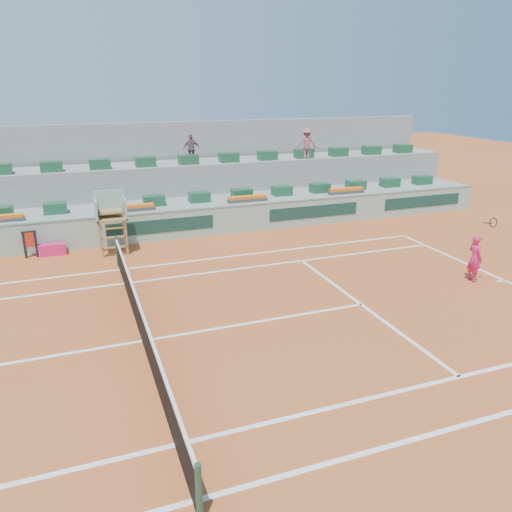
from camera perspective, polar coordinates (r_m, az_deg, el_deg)
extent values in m
plane|color=#AD4D21|center=(13.17, -12.83, -9.47)|extent=(90.00, 90.00, 0.00)
cube|color=#959592|center=(22.98, -16.72, 4.20)|extent=(36.00, 4.00, 1.20)
cube|color=#959592|center=(24.39, -17.17, 6.68)|extent=(36.00, 2.40, 2.60)
cube|color=#959592|center=(25.80, -17.62, 9.32)|extent=(36.00, 0.40, 4.40)
cube|color=#EA1E68|center=(20.52, -22.25, 0.71)|extent=(0.98, 0.43, 0.43)
imported|color=#7E5461|center=(24.33, -7.39, 12.07)|extent=(0.80, 0.33, 1.35)
imported|color=#A25161|center=(25.74, 5.81, 12.68)|extent=(1.08, 0.77, 1.51)
cube|color=white|center=(18.52, 26.52, -2.51)|extent=(0.12, 10.97, 0.01)
cube|color=white|center=(8.75, -7.18, -26.05)|extent=(23.77, 0.12, 0.01)
cube|color=white|center=(18.17, -15.28, -1.51)|extent=(23.77, 0.12, 0.01)
cube|color=white|center=(9.76, -9.18, -20.55)|extent=(23.77, 0.12, 0.01)
cube|color=white|center=(16.90, -14.81, -3.05)|extent=(23.77, 0.12, 0.01)
cube|color=white|center=(15.16, 11.93, -5.43)|extent=(0.12, 8.23, 0.01)
cube|color=white|center=(13.17, -12.83, -9.45)|extent=(12.80, 0.12, 0.01)
cube|color=white|center=(18.42, 26.19, -2.58)|extent=(0.30, 0.12, 0.01)
cube|color=black|center=(12.96, -12.98, -7.68)|extent=(0.03, 11.87, 0.92)
cube|color=white|center=(12.75, -13.14, -5.69)|extent=(0.06, 11.87, 0.07)
cylinder|color=#1E462F|center=(8.06, -6.52, -25.49)|extent=(0.10, 0.10, 1.10)
cylinder|color=#1E462F|center=(18.42, -15.56, 0.54)|extent=(0.10, 0.10, 1.10)
cube|color=#8EB39F|center=(20.86, -16.26, 2.77)|extent=(36.00, 0.30, 1.20)
cube|color=gray|center=(20.70, -16.42, 4.45)|extent=(36.00, 0.34, 0.06)
cube|color=#153A32|center=(20.90, -10.77, 3.39)|extent=(4.40, 0.02, 0.56)
cube|color=#153A32|center=(23.04, 6.67, 5.05)|extent=(4.40, 0.02, 0.56)
cube|color=#153A32|center=(26.25, 18.51, 5.93)|extent=(4.40, 0.02, 0.56)
cube|color=olive|center=(19.43, -17.23, 1.72)|extent=(0.08, 0.08, 1.35)
cube|color=olive|center=(19.48, -14.60, 2.02)|extent=(0.08, 0.08, 1.35)
cube|color=olive|center=(20.10, -17.37, 2.28)|extent=(0.08, 0.08, 1.35)
cube|color=olive|center=(20.15, -14.82, 2.56)|extent=(0.08, 0.08, 1.35)
cube|color=olive|center=(19.60, -16.19, 4.15)|extent=(1.10, 0.90, 0.08)
cube|color=#8EB39F|center=(19.85, -16.42, 5.83)|extent=(1.10, 0.08, 1.00)
cube|color=#8EB39F|center=(19.49, -17.81, 5.00)|extent=(0.06, 0.90, 0.80)
cube|color=#8EB39F|center=(19.55, -14.77, 5.33)|extent=(0.06, 0.90, 0.80)
cube|color=olive|center=(19.64, -16.28, 4.90)|extent=(0.80, 0.60, 0.08)
cube|color=olive|center=(19.54, -15.83, 0.96)|extent=(0.90, 0.08, 0.06)
cube|color=olive|center=(19.43, -15.93, 2.08)|extent=(0.90, 0.08, 0.06)
cube|color=olive|center=(19.33, -16.03, 3.07)|extent=(0.90, 0.08, 0.06)
cube|color=#1B5231|center=(22.07, -27.14, 4.50)|extent=(0.90, 0.60, 0.44)
cube|color=#1B5231|center=(21.90, -21.96, 5.12)|extent=(0.90, 0.60, 0.44)
cube|color=#1B5231|center=(21.92, -16.74, 5.72)|extent=(0.90, 0.60, 0.44)
cube|color=#1B5231|center=(22.12, -11.56, 6.26)|extent=(0.90, 0.60, 0.44)
cube|color=#1B5231|center=(22.50, -6.51, 6.73)|extent=(0.90, 0.60, 0.44)
cube|color=#1B5231|center=(23.04, -1.64, 7.14)|extent=(0.90, 0.60, 0.44)
cube|color=#1B5231|center=(23.74, 2.97, 7.48)|extent=(0.90, 0.60, 0.44)
cube|color=#1B5231|center=(24.59, 7.30, 7.76)|extent=(0.90, 0.60, 0.44)
cube|color=#1B5231|center=(25.56, 11.33, 7.97)|extent=(0.90, 0.60, 0.44)
cube|color=#1B5231|center=(26.65, 15.05, 8.14)|extent=(0.90, 0.60, 0.44)
cube|color=#1B5231|center=(27.84, 18.46, 8.26)|extent=(0.90, 0.60, 0.44)
cube|color=#1B5231|center=(23.67, -27.21, 8.83)|extent=(0.90, 0.60, 0.44)
cube|color=#1B5231|center=(23.52, -22.34, 9.45)|extent=(0.90, 0.60, 0.44)
cube|color=#1B5231|center=(23.54, -17.43, 10.01)|extent=(0.90, 0.60, 0.44)
cube|color=#1B5231|center=(23.72, -12.55, 10.48)|extent=(0.90, 0.60, 0.44)
cube|color=#1B5231|center=(24.07, -7.76, 10.88)|extent=(0.90, 0.60, 0.44)
cube|color=#1B5231|center=(24.58, -3.13, 11.19)|extent=(0.90, 0.60, 0.44)
cube|color=#1B5231|center=(25.24, 1.30, 11.42)|extent=(0.90, 0.60, 0.44)
cube|color=#1B5231|center=(26.04, 5.48, 11.58)|extent=(0.90, 0.60, 0.44)
cube|color=#1B5231|center=(26.96, 9.40, 11.67)|extent=(0.90, 0.60, 0.44)
cube|color=#1B5231|center=(27.99, 13.05, 11.70)|extent=(0.90, 0.60, 0.44)
cube|color=#1B5231|center=(29.13, 16.43, 11.70)|extent=(0.90, 0.60, 0.44)
cube|color=#464646|center=(21.25, -13.85, 5.18)|extent=(1.80, 0.36, 0.16)
cube|color=orange|center=(21.22, -13.88, 5.55)|extent=(1.70, 0.32, 0.12)
cube|color=#464646|center=(22.33, -0.98, 6.39)|extent=(1.80, 0.36, 0.16)
cube|color=orange|center=(22.30, -0.98, 6.74)|extent=(1.70, 0.32, 0.12)
cube|color=#464646|center=(24.41, 10.26, 7.19)|extent=(1.80, 0.36, 0.16)
cube|color=orange|center=(24.38, 10.27, 7.51)|extent=(1.70, 0.32, 0.12)
cube|color=black|center=(20.45, -24.93, 1.12)|extent=(0.09, 0.09, 1.00)
cube|color=black|center=(20.42, -23.82, 1.25)|extent=(0.09, 0.09, 1.00)
cube|color=black|center=(20.30, -24.57, 2.52)|extent=(0.52, 0.07, 0.06)
cube|color=red|center=(20.36, -24.46, 1.70)|extent=(0.38, 0.03, 0.56)
imported|color=#EA1E68|center=(17.83, 23.73, -0.22)|extent=(0.41, 0.59, 1.58)
cylinder|color=black|center=(17.28, 24.96, 3.43)|extent=(0.03, 0.35, 0.09)
torus|color=black|center=(17.12, 25.50, 3.46)|extent=(0.31, 0.08, 0.31)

